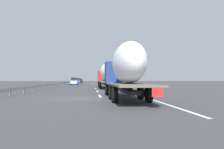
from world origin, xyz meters
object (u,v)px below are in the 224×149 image
(truck_lead, at_px, (106,74))
(truck_trailing, at_px, (126,68))
(car_silver_hatch, at_px, (74,81))
(car_blue_sedan, at_px, (78,81))
(car_black_suv, at_px, (80,81))
(road_sign, at_px, (115,76))

(truck_lead, xyz_separation_m, truck_trailing, (-20.78, -0.00, -0.06))
(truck_trailing, bearing_deg, car_silver_hatch, 9.01)
(car_silver_hatch, distance_m, car_blue_sedan, 23.39)
(truck_trailing, distance_m, car_black_suv, 80.03)
(truck_lead, height_order, road_sign, truck_lead)
(car_blue_sedan, bearing_deg, truck_lead, -171.12)
(truck_trailing, xyz_separation_m, car_silver_hatch, (44.19, 7.00, -1.35))
(truck_lead, bearing_deg, road_sign, -11.85)
(car_black_suv, xyz_separation_m, road_sign, (-44.16, -10.15, 1.33))
(truck_trailing, bearing_deg, road_sign, -4.98)
(truck_lead, distance_m, car_black_suv, 59.37)
(truck_trailing, height_order, car_blue_sedan, truck_trailing)
(car_black_suv, distance_m, car_silver_hatch, 35.52)
(car_black_suv, distance_m, car_blue_sedan, 12.14)
(truck_trailing, relative_size, car_black_suv, 2.80)
(truck_trailing, xyz_separation_m, road_sign, (35.55, -3.10, -0.06))
(truck_trailing, distance_m, car_silver_hatch, 44.76)
(truck_lead, xyz_separation_m, car_blue_sedan, (46.80, 7.31, -1.41))
(car_black_suv, relative_size, road_sign, 1.37)
(truck_lead, distance_m, road_sign, 15.10)
(truck_lead, height_order, car_blue_sedan, truck_lead)
(car_black_suv, bearing_deg, car_silver_hatch, -179.92)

